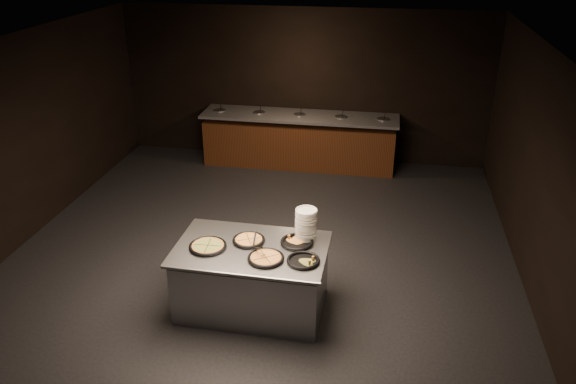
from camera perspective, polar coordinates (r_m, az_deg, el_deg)
name	(u,v)px	position (r m, az deg, el deg)	size (l,w,h in m)	color
room	(256,165)	(7.16, -3.28, 2.72)	(7.02, 8.02, 2.92)	black
salad_bar	(299,143)	(10.78, 1.14, 4.95)	(3.70, 0.83, 1.18)	#572E14
serving_counter	(252,279)	(6.77, -3.67, -8.82)	(1.78, 1.16, 0.84)	#A5A7AC
plate_stack	(306,224)	(6.62, 1.85, -3.28)	(0.26, 0.26, 0.38)	white
pan_veggie_whole	(208,246)	(6.58, -8.15, -5.45)	(0.44, 0.44, 0.04)	black
pan_cheese_whole	(249,240)	(6.65, -4.01, -4.88)	(0.38, 0.38, 0.04)	black
pan_cheese_slices_a	(297,242)	(6.59, 0.92, -5.09)	(0.39, 0.39, 0.04)	black
pan_cheese_slices_b	(266,258)	(6.30, -2.26, -6.71)	(0.41, 0.41, 0.04)	black
pan_veggie_slices	(303,260)	(6.25, 1.57, -6.95)	(0.37, 0.37, 0.04)	black
server_left	(255,239)	(6.57, -3.35, -4.76)	(0.09, 0.30, 0.14)	#A5A7AC
server_right	(261,252)	(6.30, -2.79, -6.07)	(0.27, 0.28, 0.17)	#A5A7AC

